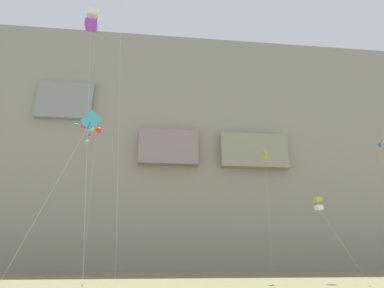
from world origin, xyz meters
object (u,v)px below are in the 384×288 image
Objects in this scene: kite_box_high_center at (318,204)px; kite_diamond_near_cliff at (265,161)px; kite_diamond_front_field at (89,124)px; kite_box_high_left at (92,20)px; kite_windsock_low_center at (92,129)px.

kite_box_high_center is 8.80m from kite_diamond_near_cliff.
kite_diamond_near_cliff reaches higher than kite_diamond_front_field.
kite_box_high_left is 1.33× the size of kite_windsock_low_center.
kite_box_high_left reaches higher than kite_diamond_near_cliff.
kite_diamond_front_field is at bearing -63.57° from kite_box_high_left.
kite_box_high_center is at bearing 2.12° from kite_windsock_low_center.
kite_box_high_center is (29.47, 1.09, -8.83)m from kite_windsock_low_center.
kite_diamond_front_field reaches higher than kite_box_high_center.
kite_windsock_low_center is at bearing -177.88° from kite_box_high_center.
kite_box_high_left reaches higher than kite_diamond_front_field.
kite_windsock_low_center is at bearing 98.95° from kite_box_high_left.
kite_diamond_front_field is 28.52m from kite_diamond_near_cliff.
kite_box_high_left is 1.97× the size of kite_diamond_front_field.
kite_box_high_left is at bearing -142.94° from kite_diamond_near_cliff.
kite_windsock_low_center is 19.06m from kite_diamond_front_field.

